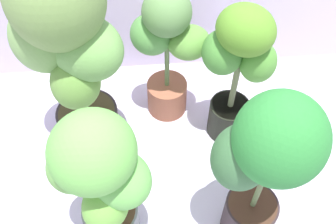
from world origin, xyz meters
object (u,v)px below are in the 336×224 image
(potted_plant_front_right, at_px, (262,165))
(potted_plant_back_center, at_px, (167,49))
(potted_plant_back_right, at_px, (237,67))
(potted_plant_front_left, at_px, (101,180))
(potted_plant_back_left, at_px, (67,43))

(potted_plant_front_right, bearing_deg, potted_plant_back_center, 110.44)
(potted_plant_back_right, relative_size, potted_plant_front_left, 1.01)
(potted_plant_back_center, relative_size, potted_plant_front_left, 0.97)
(potted_plant_back_left, bearing_deg, potted_plant_back_right, -2.14)
(potted_plant_back_right, bearing_deg, potted_plant_back_center, 148.82)
(potted_plant_front_left, bearing_deg, potted_plant_back_right, 41.07)
(potted_plant_back_left, bearing_deg, potted_plant_front_left, -76.56)
(potted_plant_front_right, relative_size, potted_plant_back_left, 0.82)
(potted_plant_back_center, bearing_deg, potted_plant_front_left, -112.78)
(potted_plant_front_left, relative_size, potted_plant_back_left, 0.73)
(potted_plant_back_center, height_order, potted_plant_front_left, potted_plant_front_left)
(potted_plant_back_right, relative_size, potted_plant_back_left, 0.74)
(potted_plant_back_right, bearing_deg, potted_plant_back_left, 177.86)
(potted_plant_back_right, height_order, potted_plant_back_left, potted_plant_back_left)
(potted_plant_front_right, relative_size, potted_plant_back_right, 1.10)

